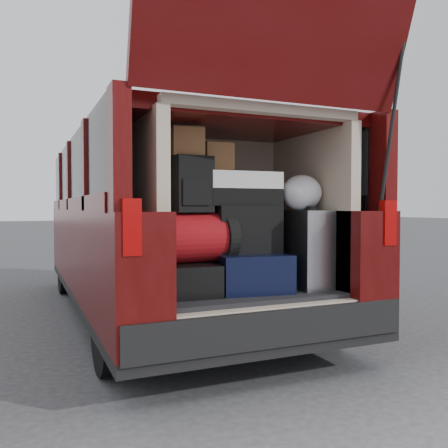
{
  "coord_description": "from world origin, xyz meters",
  "views": [
    {
      "loc": [
        -1.39,
        -2.8,
        1.12
      ],
      "look_at": [
        -0.1,
        0.2,
        1.01
      ],
      "focal_mm": 38.0,
      "sensor_mm": 36.0,
      "label": 1
    }
  ],
  "objects_px": {
    "backpack": "(192,184)",
    "twotone_duffel": "(241,189)",
    "silver_roller": "(307,249)",
    "black_soft_case": "(245,229)",
    "black_hardshell": "(185,278)",
    "red_duffel": "(194,237)",
    "navy_hardshell": "(247,271)"
  },
  "relations": [
    {
      "from": "backpack",
      "to": "twotone_duffel",
      "type": "distance_m",
      "value": 0.4
    },
    {
      "from": "backpack",
      "to": "silver_roller",
      "type": "bearing_deg",
      "value": -13.83
    },
    {
      "from": "black_soft_case",
      "to": "twotone_duffel",
      "type": "height_order",
      "value": "twotone_duffel"
    },
    {
      "from": "black_hardshell",
      "to": "black_soft_case",
      "type": "distance_m",
      "value": 0.55
    },
    {
      "from": "silver_roller",
      "to": "twotone_duffel",
      "type": "height_order",
      "value": "twotone_duffel"
    },
    {
      "from": "red_duffel",
      "to": "backpack",
      "type": "distance_m",
      "value": 0.35
    },
    {
      "from": "black_hardshell",
      "to": "twotone_duffel",
      "type": "xyz_separation_m",
      "value": [
        0.43,
        0.04,
        0.6
      ]
    },
    {
      "from": "black_hardshell",
      "to": "navy_hardshell",
      "type": "distance_m",
      "value": 0.46
    },
    {
      "from": "red_duffel",
      "to": "black_soft_case",
      "type": "distance_m",
      "value": 0.39
    },
    {
      "from": "black_soft_case",
      "to": "silver_roller",
      "type": "bearing_deg",
      "value": -15.06
    },
    {
      "from": "backpack",
      "to": "twotone_duffel",
      "type": "xyz_separation_m",
      "value": [
        0.39,
        0.06,
        -0.02
      ]
    },
    {
      "from": "navy_hardshell",
      "to": "silver_roller",
      "type": "bearing_deg",
      "value": -9.08
    },
    {
      "from": "backpack",
      "to": "navy_hardshell",
      "type": "bearing_deg",
      "value": -3.77
    },
    {
      "from": "black_hardshell",
      "to": "twotone_duffel",
      "type": "distance_m",
      "value": 0.74
    },
    {
      "from": "navy_hardshell",
      "to": "red_duffel",
      "type": "distance_m",
      "value": 0.47
    },
    {
      "from": "silver_roller",
      "to": "black_soft_case",
      "type": "xyz_separation_m",
      "value": [
        -0.42,
        0.13,
        0.15
      ]
    },
    {
      "from": "black_hardshell",
      "to": "navy_hardshell",
      "type": "height_order",
      "value": "navy_hardshell"
    },
    {
      "from": "backpack",
      "to": "black_hardshell",
      "type": "bearing_deg",
      "value": 139.22
    },
    {
      "from": "navy_hardshell",
      "to": "red_duffel",
      "type": "xyz_separation_m",
      "value": [
        -0.4,
        0.0,
        0.24
      ]
    },
    {
      "from": "black_hardshell",
      "to": "silver_roller",
      "type": "xyz_separation_m",
      "value": [
        0.87,
        -0.12,
        0.17
      ]
    },
    {
      "from": "red_duffel",
      "to": "black_hardshell",
      "type": "bearing_deg",
      "value": 174.71
    },
    {
      "from": "black_soft_case",
      "to": "backpack",
      "type": "height_order",
      "value": "backpack"
    },
    {
      "from": "navy_hardshell",
      "to": "backpack",
      "type": "bearing_deg",
      "value": -169.1
    },
    {
      "from": "navy_hardshell",
      "to": "silver_roller",
      "type": "distance_m",
      "value": 0.45
    },
    {
      "from": "silver_roller",
      "to": "backpack",
      "type": "height_order",
      "value": "backpack"
    },
    {
      "from": "silver_roller",
      "to": "black_soft_case",
      "type": "bearing_deg",
      "value": 162.34
    },
    {
      "from": "backpack",
      "to": "black_soft_case",
      "type": "bearing_deg",
      "value": -2.04
    },
    {
      "from": "silver_roller",
      "to": "twotone_duffel",
      "type": "xyz_separation_m",
      "value": [
        -0.44,
        0.16,
        0.43
      ]
    },
    {
      "from": "twotone_duffel",
      "to": "black_soft_case",
      "type": "bearing_deg",
      "value": -50.71
    },
    {
      "from": "silver_roller",
      "to": "red_duffel",
      "type": "height_order",
      "value": "silver_roller"
    },
    {
      "from": "navy_hardshell",
      "to": "backpack",
      "type": "xyz_separation_m",
      "value": [
        -0.42,
        -0.02,
        0.6
      ]
    },
    {
      "from": "silver_roller",
      "to": "black_soft_case",
      "type": "distance_m",
      "value": 0.47
    }
  ]
}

